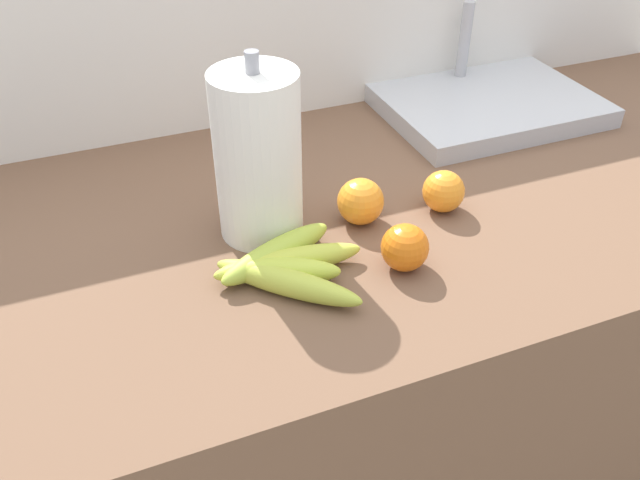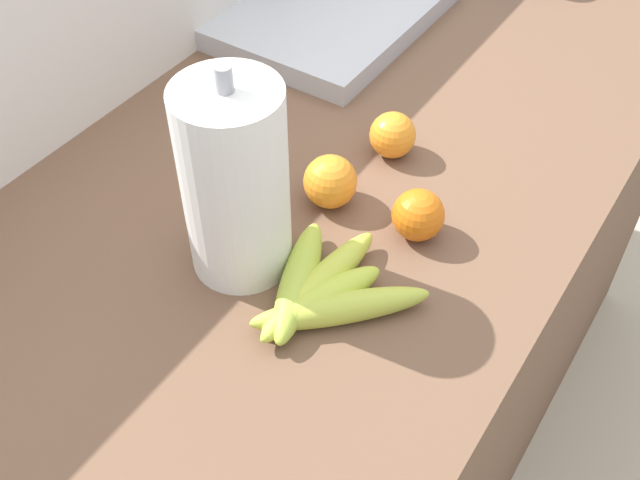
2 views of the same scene
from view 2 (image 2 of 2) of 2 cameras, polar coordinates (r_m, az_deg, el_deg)
ground_plane at (r=1.84m, az=1.27°, el=-15.99°), size 6.00×6.00×0.00m
counter at (r=1.45m, az=1.56°, el=-7.50°), size 1.67×0.73×0.91m
wall_back at (r=1.48m, az=-11.26°, el=3.89°), size 2.07×0.06×1.30m
banana_bunch at (r=0.90m, az=-0.02°, el=-3.98°), size 0.22×0.21×0.04m
orange_right at (r=1.10m, az=5.49°, el=7.87°), size 0.07×0.07×0.07m
orange_back_left at (r=1.02m, az=0.78°, el=4.42°), size 0.07×0.07×0.07m
orange_front at (r=0.98m, az=7.40°, el=1.88°), size 0.07×0.07×0.07m
paper_towel_roll at (r=0.88m, az=-6.42°, el=4.30°), size 0.13×0.13×0.29m
sink_basin at (r=1.42m, az=0.81°, el=16.82°), size 0.41×0.31×0.19m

